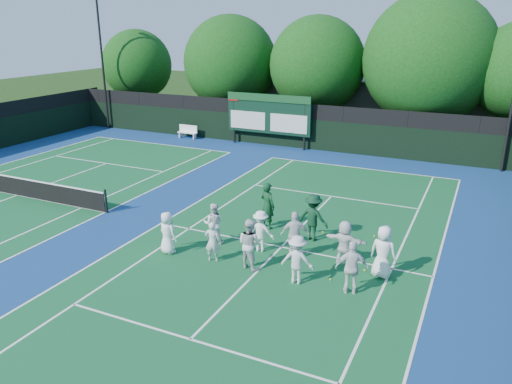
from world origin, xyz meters
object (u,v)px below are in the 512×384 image
at_px(bench, 188,131).
at_px(coach_left, 268,206).
at_px(scoreboard, 268,114).
at_px(tennis_net, 16,186).

bearing_deg(bench, coach_left, -46.83).
height_order(scoreboard, bench, scoreboard).
xyz_separation_m(tennis_net, bench, (0.68, 14.37, 0.02)).
bearing_deg(coach_left, scoreboard, -45.73).
bearing_deg(tennis_net, bench, 87.27).
bearing_deg(bench, scoreboard, 1.96).
bearing_deg(coach_left, tennis_net, 27.17).
height_order(tennis_net, bench, tennis_net).
bearing_deg(tennis_net, coach_left, 6.70).
distance_m(tennis_net, coach_left, 12.85).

